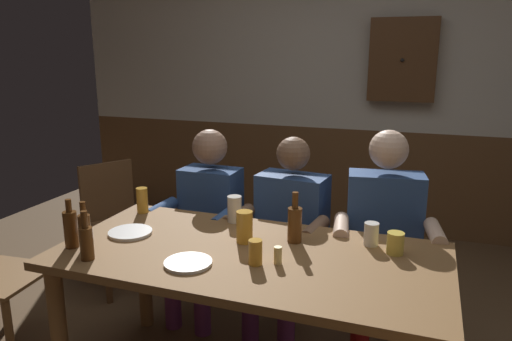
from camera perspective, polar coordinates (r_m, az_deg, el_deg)
back_wall_upper at (r=4.59m, az=10.83°, el=13.33°), size 5.48×0.12×1.35m
back_wall_wainscot at (r=4.74m, az=10.19°, el=-0.80°), size 5.48×0.12×0.96m
dining_table at (r=2.33m, az=-0.79°, el=-11.95°), size 1.81×0.89×0.76m
person_0 at (r=3.10m, az=-5.93°, el=-5.11°), size 0.52×0.52×1.19m
person_1 at (r=2.92m, az=3.74°, el=-6.46°), size 0.58×0.56×1.18m
person_2 at (r=2.82m, az=14.91°, el=-6.92°), size 0.59×0.56×1.25m
chair_empty_near_left at (r=3.67m, az=-16.25°, el=-5.62°), size 0.60×0.60×0.88m
table_candle at (r=2.16m, az=2.60°, el=-9.97°), size 0.04×0.04×0.08m
plate_0 at (r=2.58m, az=-14.62°, el=-7.08°), size 0.22×0.22×0.01m
plate_1 at (r=2.18m, az=-8.03°, el=-10.75°), size 0.21×0.21×0.01m
bottle_0 at (r=2.47m, az=-21.03°, el=-6.36°), size 0.06×0.06×0.24m
bottle_1 at (r=2.37m, az=4.59°, el=-6.21°), size 0.07×0.07×0.25m
bottle_2 at (r=2.40m, az=-19.54°, el=-6.77°), size 0.06×0.06×0.24m
bottle_3 at (r=2.31m, az=-19.39°, el=-7.87°), size 0.06×0.06×0.23m
pint_glass_0 at (r=2.37m, az=-1.37°, el=-6.67°), size 0.08×0.08×0.16m
pint_glass_1 at (r=2.87m, az=-13.28°, el=-3.44°), size 0.07×0.07×0.15m
pint_glass_2 at (r=2.65m, az=-2.55°, el=-4.56°), size 0.08×0.08×0.14m
pint_glass_3 at (r=2.34m, az=16.12°, el=-8.25°), size 0.08×0.08×0.10m
pint_glass_4 at (r=2.41m, az=13.45°, el=-7.31°), size 0.07×0.07×0.11m
pint_glass_5 at (r=2.14m, az=-0.07°, el=-9.63°), size 0.06×0.06×0.11m
wall_dart_cabinet at (r=4.40m, az=16.94°, el=12.38°), size 0.56×0.15×0.70m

